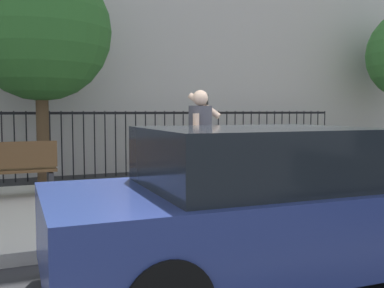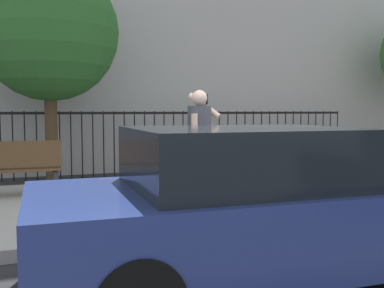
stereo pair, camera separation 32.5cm
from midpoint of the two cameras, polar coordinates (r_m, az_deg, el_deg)
ground_plane at (r=5.88m, az=6.66°, el=-11.59°), size 60.00×60.00×0.00m
sidewalk at (r=7.79m, az=-1.53°, el=-7.06°), size 28.00×4.40×0.15m
iron_fence at (r=11.18m, az=-8.64°, el=1.21°), size 12.03×0.04×1.60m
parked_hatchback at (r=4.28m, az=7.73°, el=-7.94°), size 4.25×1.96×1.45m
pedestrian_on_phone at (r=6.43m, az=-0.46°, el=0.39°), size 0.68×0.70×1.75m
street_bench at (r=8.07m, az=-23.67°, el=-2.89°), size 1.60×0.45×0.95m
street_tree_mid at (r=10.08m, az=-19.68°, el=13.40°), size 2.91×2.91×4.72m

